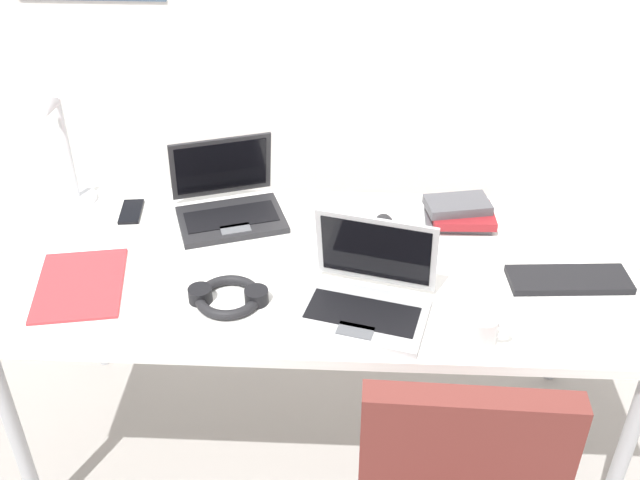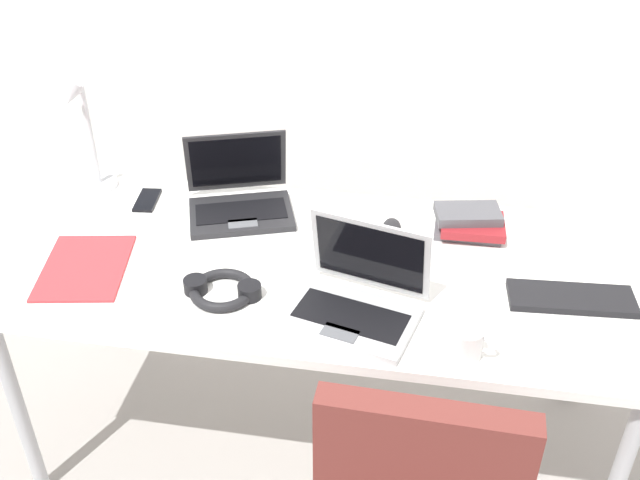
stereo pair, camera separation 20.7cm
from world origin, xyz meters
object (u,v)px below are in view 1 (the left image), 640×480
Objects in this scene: cell_phone at (131,212)px; coffee_mug at (482,331)px; paper_folder_near_mouse at (80,285)px; laptop_front_right at (228,203)px; computer_mouse at (384,223)px; external_keyboard at (569,280)px; laptop_near_lamp at (367,295)px; headphones at (228,297)px; desk_lamp at (63,151)px; book_stack at (459,213)px.

cell_phone is 1.17m from coffee_mug.
coffee_mug is (1.06, -0.19, 0.04)m from paper_folder_near_mouse.
laptop_front_right reaches higher than computer_mouse.
computer_mouse reaches higher than external_keyboard.
laptop_near_lamp is 1.15× the size of external_keyboard.
headphones is at bearing -6.51° from paper_folder_near_mouse.
coffee_mug is (1.02, -0.57, 0.04)m from cell_phone.
laptop_near_lamp reaches higher than paper_folder_near_mouse.
book_stack is (1.22, -0.04, -0.16)m from desk_lamp.
desk_lamp is at bearing 171.95° from computer_mouse.
computer_mouse is at bearing 21.49° from paper_folder_near_mouse.
paper_folder_near_mouse is (-0.42, 0.05, -0.01)m from headphones.
cell_phone is at bearing 148.98° from laptop_near_lamp.
desk_lamp is at bearing 153.64° from coffee_mug.
paper_folder_near_mouse is at bearing -161.80° from computer_mouse.
laptop_near_lamp is 0.37m from headphones.
computer_mouse is at bearing -9.76° from cell_phone.
external_keyboard is at bearing 3.33° from paper_folder_near_mouse.
cell_phone is at bearing 173.27° from computer_mouse.
cell_phone is 0.64× the size of headphones.
book_stack is (-0.27, 0.29, 0.03)m from external_keyboard.
computer_mouse is 0.71× the size of cell_phone.
laptop_front_right is 1.25× the size of paper_folder_near_mouse.
laptop_near_lamp reaches higher than headphones.
computer_mouse is at bearing 41.83° from headphones.
laptop_near_lamp reaches higher than computer_mouse.
headphones is 0.42m from paper_folder_near_mouse.
paper_folder_near_mouse is at bearing -102.92° from cell_phone.
cell_phone is at bearing -10.14° from desk_lamp.
desk_lamp is 4.17× the size of computer_mouse.
headphones is at bearing -81.69° from laptop_front_right.
book_stack is at bearing 32.56° from headphones.
laptop_front_right is at bearing 141.47° from coffee_mug.
laptop_near_lamp is at bearing -101.49° from computer_mouse.
laptop_near_lamp is 0.52m from book_stack.
desk_lamp is 1.01m from computer_mouse.
headphones is 0.69× the size of paper_folder_near_mouse.
headphones is 0.66m from coffee_mug.
headphones is at bearing 167.71° from coffee_mug.
desk_lamp is 0.48m from paper_folder_near_mouse.
cell_phone is 1.03m from book_stack.
laptop_near_lamp is 0.58m from external_keyboard.
cell_phone is at bearing 83.40° from paper_folder_near_mouse.
cell_phone is at bearing 179.63° from laptop_front_right.
headphones is 1.89× the size of coffee_mug.
desk_lamp is 0.27m from cell_phone.
laptop_near_lamp is at bearing -37.34° from cell_phone.
paper_folder_near_mouse is 2.74× the size of coffee_mug.
laptop_near_lamp is 0.86m from cell_phone.
cell_phone is 0.63× the size of book_stack.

